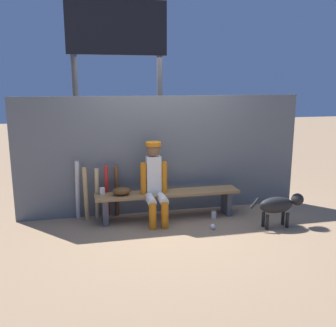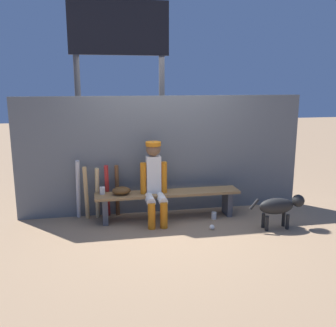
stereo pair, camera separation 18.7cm
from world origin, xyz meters
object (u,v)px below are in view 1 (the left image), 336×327
at_px(baseball, 213,227).
at_px(cup_on_ground, 214,215).
at_px(dugout_bench, 168,198).
at_px(bat_aluminum_silver, 78,190).
at_px(player_seated, 155,180).
at_px(bat_aluminum_red, 107,192).
at_px(dog, 280,205).
at_px(scoreboard, 121,56).
at_px(bat_wood_tan, 86,194).
at_px(baseball_glove, 122,191).
at_px(bat_wood_natural, 97,194).
at_px(cup_on_bench, 102,191).
at_px(bat_wood_dark, 117,191).

bearing_deg(baseball, cup_on_ground, 68.81).
distance_m(dugout_bench, bat_aluminum_silver, 1.39).
relative_size(dugout_bench, player_seated, 1.83).
xyz_separation_m(bat_aluminum_red, dog, (2.43, -0.93, -0.09)).
bearing_deg(scoreboard, bat_aluminum_silver, -133.67).
height_order(bat_wood_tan, bat_aluminum_silver, bat_aluminum_silver).
distance_m(dugout_bench, dog, 1.67).
distance_m(bat_aluminum_red, bat_wood_tan, 0.32).
relative_size(baseball_glove, bat_aluminum_silver, 0.30).
distance_m(bat_wood_natural, scoreboard, 2.34).
height_order(dugout_bench, bat_aluminum_red, bat_aluminum_red).
distance_m(bat_aluminum_silver, cup_on_bench, 0.40).
height_order(baseball, cup_on_bench, cup_on_bench).
distance_m(scoreboard, dog, 3.50).
height_order(dugout_bench, baseball_glove, baseball_glove).
relative_size(player_seated, bat_wood_tan, 1.44).
relative_size(cup_on_bench, scoreboard, 0.03).
height_order(dugout_bench, cup_on_ground, dugout_bench).
bearing_deg(baseball, dog, -7.44).
distance_m(bat_aluminum_silver, baseball, 2.11).
bearing_deg(dugout_bench, scoreboard, 117.14).
xyz_separation_m(bat_aluminum_silver, cup_on_bench, (0.37, -0.17, 0.01)).
height_order(dugout_bench, bat_wood_dark, bat_wood_dark).
bearing_deg(bat_wood_natural, bat_aluminum_silver, 174.02).
xyz_separation_m(player_seated, cup_on_ground, (0.92, -0.06, -0.60)).
xyz_separation_m(bat_wood_dark, cup_on_ground, (1.46, -0.43, -0.36)).
xyz_separation_m(bat_aluminum_red, bat_wood_tan, (-0.32, -0.04, -0.01)).
relative_size(bat_aluminum_silver, cup_on_ground, 8.59).
distance_m(player_seated, baseball_glove, 0.53).
bearing_deg(cup_on_bench, baseball_glove, -15.64).
distance_m(bat_wood_natural, cup_on_ground, 1.84).
height_order(player_seated, bat_wood_natural, player_seated).
height_order(player_seated, cup_on_ground, player_seated).
bearing_deg(scoreboard, bat_aluminum_red, -112.75).
relative_size(player_seated, bat_aluminum_red, 1.41).
xyz_separation_m(dugout_bench, dog, (1.51, -0.70, 0.00)).
relative_size(dugout_bench, bat_wood_dark, 2.68).
distance_m(player_seated, baseball, 1.09).
bearing_deg(dugout_bench, baseball, -47.02).
bearing_deg(dog, bat_aluminum_silver, 161.71).
bearing_deg(baseball, bat_aluminum_silver, 156.57).
relative_size(baseball, scoreboard, 0.02).
xyz_separation_m(baseball, cup_on_ground, (0.16, 0.41, 0.02)).
xyz_separation_m(player_seated, bat_aluminum_red, (-0.70, 0.33, -0.22)).
bearing_deg(cup_on_bench, dugout_bench, -4.51).
relative_size(bat_wood_tan, cup_on_bench, 7.69).
bearing_deg(cup_on_bench, scoreboard, 66.52).
bearing_deg(bat_wood_dark, baseball, -32.77).
relative_size(dugout_bench, bat_aluminum_silver, 2.37).
xyz_separation_m(bat_aluminum_red, bat_aluminum_silver, (-0.44, 0.02, 0.04)).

